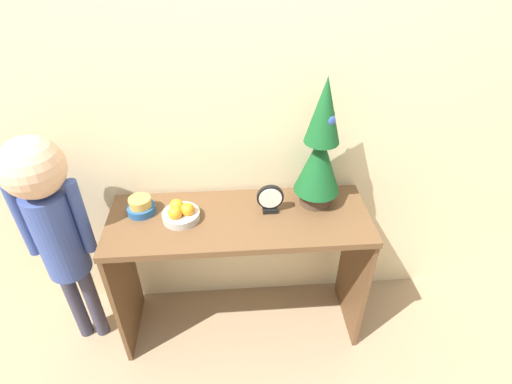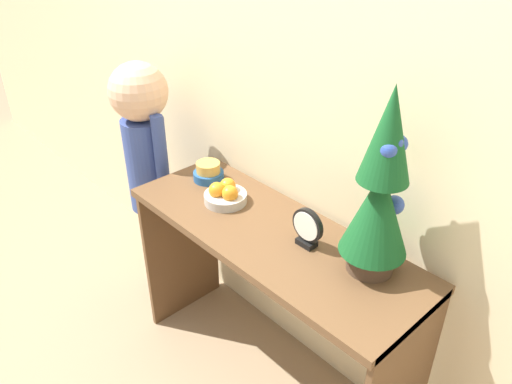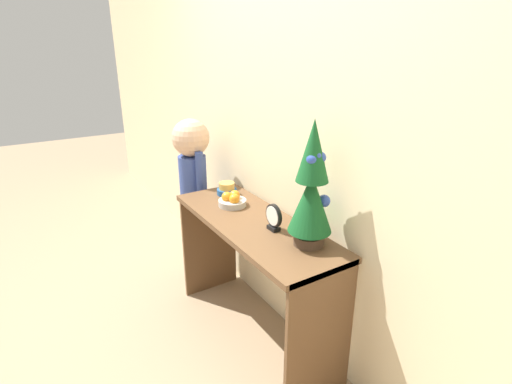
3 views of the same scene
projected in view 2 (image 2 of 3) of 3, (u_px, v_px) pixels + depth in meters
back_wall at (329, 67)px, 1.60m from camera, size 7.00×0.05×2.50m
console_table at (269, 269)px, 1.80m from camera, size 1.15×0.41×0.73m
mini_tree at (381, 190)px, 1.40m from camera, size 0.20×0.20×0.59m
fruit_bowl at (225, 194)px, 1.86m from camera, size 0.16×0.16×0.08m
singing_bowl at (208, 172)px, 2.01m from camera, size 0.12×0.12×0.08m
desk_clock at (307, 228)px, 1.61m from camera, size 0.12×0.04×0.14m
child_figure at (145, 145)px, 2.18m from camera, size 0.29×0.25×1.15m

